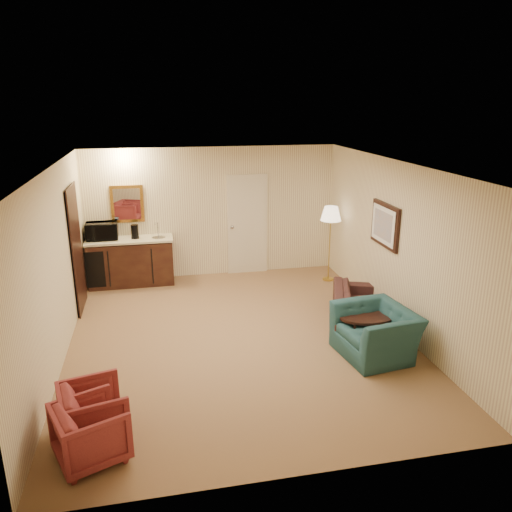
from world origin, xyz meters
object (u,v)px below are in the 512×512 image
(teal_armchair, at_px, (376,325))
(floor_lamp, at_px, (330,244))
(waste_bin, at_px, (166,275))
(coffee_maker, at_px, (135,232))
(wetbar_cabinet, at_px, (131,262))
(rose_chair_far, at_px, (90,430))
(microwave, at_px, (102,229))
(sofa, at_px, (357,303))
(coffee_table, at_px, (367,330))
(rose_chair_near, at_px, (94,410))

(teal_armchair, bearing_deg, floor_lamp, 164.42)
(waste_bin, xyz_separation_m, coffee_maker, (-0.54, 0.09, 0.90))
(waste_bin, bearing_deg, wetbar_cabinet, 173.85)
(waste_bin, bearing_deg, rose_chair_far, -100.25)
(floor_lamp, height_order, microwave, floor_lamp)
(wetbar_cabinet, relative_size, microwave, 2.82)
(wetbar_cabinet, distance_m, microwave, 0.83)
(waste_bin, height_order, microwave, microwave)
(sofa, bearing_deg, floor_lamp, 12.71)
(coffee_table, xyz_separation_m, waste_bin, (-2.80, 3.27, -0.09))
(rose_chair_near, bearing_deg, coffee_maker, -18.28)
(wetbar_cabinet, distance_m, rose_chair_far, 5.05)
(wetbar_cabinet, bearing_deg, rose_chair_near, -93.03)
(rose_chair_far, distance_m, waste_bin, 5.06)
(rose_chair_far, xyz_separation_m, microwave, (-0.25, 5.13, 0.78))
(coffee_table, bearing_deg, microwave, 139.11)
(microwave, bearing_deg, teal_armchair, -45.14)
(teal_armchair, bearing_deg, coffee_maker, -145.63)
(waste_bin, distance_m, microwave, 1.51)
(wetbar_cabinet, height_order, microwave, microwave)
(rose_chair_far, height_order, floor_lamp, floor_lamp)
(rose_chair_far, height_order, coffee_maker, coffee_maker)
(rose_chair_near, height_order, waste_bin, rose_chair_near)
(rose_chair_far, relative_size, coffee_table, 0.77)
(rose_chair_near, bearing_deg, sofa, -75.06)
(microwave, bearing_deg, rose_chair_near, -89.04)
(rose_chair_far, bearing_deg, waste_bin, -32.94)
(coffee_table, relative_size, coffee_maker, 3.26)
(rose_chair_far, bearing_deg, coffee_maker, -26.78)
(microwave, bearing_deg, wetbar_cabinet, -11.08)
(coffee_maker, bearing_deg, wetbar_cabinet, -167.02)
(rose_chair_far, relative_size, coffee_maker, 2.51)
(rose_chair_far, distance_m, coffee_maker, 5.13)
(coffee_table, bearing_deg, teal_armchair, -89.83)
(teal_armchair, height_order, coffee_table, teal_armchair)
(sofa, xyz_separation_m, floor_lamp, (0.25, 2.04, 0.39))
(teal_armchair, height_order, floor_lamp, floor_lamp)
(coffee_table, distance_m, microwave, 5.30)
(sofa, bearing_deg, rose_chair_near, 138.54)
(rose_chair_near, distance_m, coffee_maker, 4.81)
(floor_lamp, bearing_deg, teal_armchair, -97.43)
(rose_chair_far, bearing_deg, coffee_table, -87.94)
(coffee_maker, bearing_deg, teal_armchair, -44.55)
(wetbar_cabinet, xyz_separation_m, rose_chair_near, (-0.25, -4.72, -0.12))
(wetbar_cabinet, height_order, sofa, wetbar_cabinet)
(rose_chair_near, xyz_separation_m, microwave, (-0.25, 4.80, 0.78))
(wetbar_cabinet, distance_m, teal_armchair, 5.00)
(wetbar_cabinet, bearing_deg, floor_lamp, -8.24)
(rose_chair_near, bearing_deg, microwave, -10.93)
(rose_chair_near, relative_size, coffee_table, 0.78)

